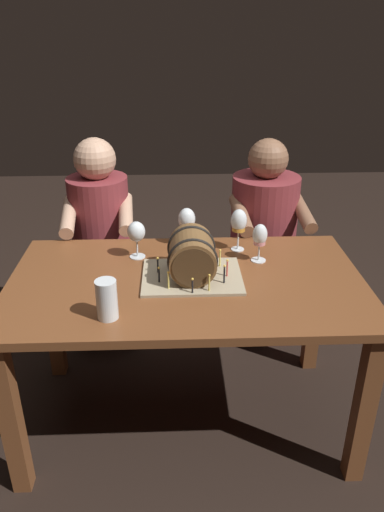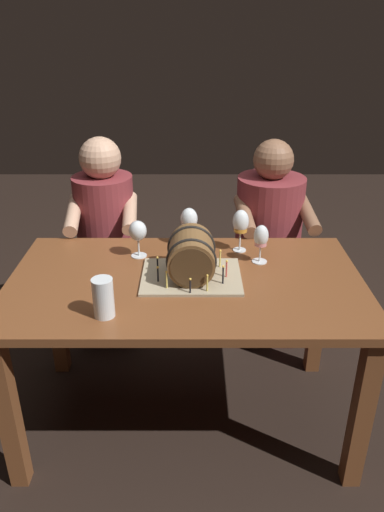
# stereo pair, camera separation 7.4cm
# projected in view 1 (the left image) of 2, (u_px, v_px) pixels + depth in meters

# --- Properties ---
(ground_plane) EXTENTS (8.00, 8.00, 0.00)m
(ground_plane) POSITION_uv_depth(u_px,v_px,m) (187.00, 416.00, 2.34)
(ground_plane) COLOR black
(dining_table) EXTENTS (1.46, 0.84, 0.74)m
(dining_table) POSITION_uv_depth(u_px,v_px,m) (187.00, 302.00, 2.06)
(dining_table) COLOR brown
(dining_table) RESTS_ON ground
(barrel_cake) EXTENTS (0.41, 0.32, 0.21)m
(barrel_cake) POSITION_uv_depth(u_px,v_px,m) (192.00, 258.00, 1.99)
(barrel_cake) COLOR tan
(barrel_cake) RESTS_ON dining_table
(wine_glass_amber) EXTENTS (0.07, 0.07, 0.20)m
(wine_glass_amber) POSITION_uv_depth(u_px,v_px,m) (239.00, 222.00, 2.22)
(wine_glass_amber) COLOR white
(wine_glass_amber) RESTS_ON dining_table
(wine_glass_rose) EXTENTS (0.07, 0.07, 0.17)m
(wine_glass_rose) POSITION_uv_depth(u_px,v_px,m) (260.00, 237.00, 2.12)
(wine_glass_rose) COLOR white
(wine_glass_rose) RESTS_ON dining_table
(wine_glass_white) EXTENTS (0.08, 0.08, 0.18)m
(wine_glass_white) POSITION_uv_depth(u_px,v_px,m) (187.00, 221.00, 2.27)
(wine_glass_white) COLOR white
(wine_glass_white) RESTS_ON dining_table
(wine_glass_empty) EXTENTS (0.08, 0.08, 0.17)m
(wine_glass_empty) POSITION_uv_depth(u_px,v_px,m) (136.00, 233.00, 2.15)
(wine_glass_empty) COLOR white
(wine_glass_empty) RESTS_ON dining_table
(beer_pint) EXTENTS (0.08, 0.08, 0.15)m
(beer_pint) POSITION_uv_depth(u_px,v_px,m) (107.00, 301.00, 1.73)
(beer_pint) COLOR white
(beer_pint) RESTS_ON dining_table
(person_seated_left) EXTENTS (0.38, 0.47, 1.17)m
(person_seated_left) POSITION_uv_depth(u_px,v_px,m) (103.00, 254.00, 2.71)
(person_seated_left) COLOR #4C1B1E
(person_seated_left) RESTS_ON ground
(person_seated_right) EXTENTS (0.42, 0.50, 1.16)m
(person_seated_right) POSITION_uv_depth(u_px,v_px,m) (262.00, 249.00, 2.74)
(person_seated_right) COLOR #4C1B1E
(person_seated_right) RESTS_ON ground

